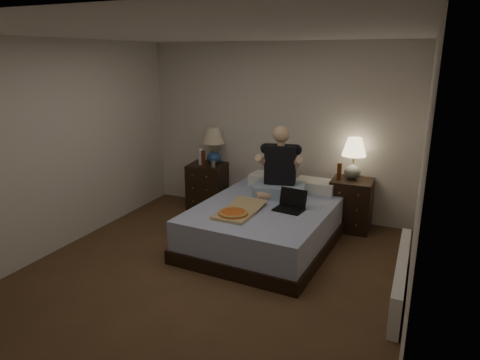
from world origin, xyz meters
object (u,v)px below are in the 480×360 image
at_px(bed, 267,224).
at_px(laptop, 289,201).
at_px(water_bottle, 201,157).
at_px(lamp_left, 214,146).
at_px(lamp_right, 354,159).
at_px(beer_bottle_left, 203,158).
at_px(pizza_box, 233,214).
at_px(person, 280,162).
at_px(beer_bottle_right, 339,172).
at_px(soda_can, 213,164).
at_px(nightstand_right, 351,204).
at_px(nightstand_left, 208,186).
at_px(radiator, 401,277).

height_order(bed, laptop, laptop).
height_order(water_bottle, laptop, water_bottle).
bearing_deg(lamp_left, water_bottle, -141.33).
relative_size(lamp_right, water_bottle, 2.24).
xyz_separation_m(bed, water_bottle, (-1.39, 0.84, 0.57)).
relative_size(beer_bottle_left, pizza_box, 0.30).
bearing_deg(person, beer_bottle_right, 22.46).
distance_m(bed, beer_bottle_left, 1.62).
xyz_separation_m(soda_can, beer_bottle_left, (-0.18, 0.02, 0.06)).
bearing_deg(nightstand_right, beer_bottle_right, -159.39).
relative_size(nightstand_right, laptop, 2.05).
distance_m(lamp_right, soda_can, 2.02).
bearing_deg(person, beer_bottle_left, 152.69).
relative_size(nightstand_left, nightstand_right, 1.00).
distance_m(beer_bottle_right, radiator, 1.85).
relative_size(lamp_left, beer_bottle_left, 2.43).
relative_size(water_bottle, person, 0.27).
relative_size(nightstand_left, person, 0.75).
xyz_separation_m(beer_bottle_right, person, (-0.69, -0.45, 0.17)).
distance_m(water_bottle, pizza_box, 1.84).
bearing_deg(laptop, lamp_left, 153.33).
bearing_deg(beer_bottle_right, bed, -130.22).
distance_m(nightstand_right, soda_can, 2.07).
xyz_separation_m(nightstand_left, lamp_right, (2.18, 0.07, 0.63)).
bearing_deg(pizza_box, nightstand_left, 129.36).
bearing_deg(beer_bottle_left, beer_bottle_right, 1.63).
height_order(soda_can, beer_bottle_right, beer_bottle_right).
distance_m(beer_bottle_right, person, 0.84).
height_order(lamp_right, laptop, lamp_right).
xyz_separation_m(lamp_left, person, (1.25, -0.58, 0.00)).
height_order(lamp_left, radiator, lamp_left).
relative_size(soda_can, pizza_box, 0.13).
height_order(nightstand_left, lamp_right, lamp_right).
bearing_deg(nightstand_left, lamp_right, -2.78).
bearing_deg(nightstand_left, pizza_box, -57.65).
relative_size(bed, beer_bottle_left, 8.99).
relative_size(person, pizza_box, 1.22).
height_order(bed, beer_bottle_right, beer_bottle_right).
distance_m(soda_can, beer_bottle_right, 1.85).
bearing_deg(water_bottle, beer_bottle_right, 0.00).
xyz_separation_m(laptop, pizza_box, (-0.52, -0.46, -0.08)).
distance_m(soda_can, laptop, 1.68).
bearing_deg(bed, person, 89.69).
bearing_deg(bed, beer_bottle_right, 53.56).
bearing_deg(water_bottle, beer_bottle_left, -36.72).
xyz_separation_m(person, radiator, (1.61, -1.02, -0.78)).
bearing_deg(beer_bottle_right, radiator, -57.93).
bearing_deg(beer_bottle_right, nightstand_left, 178.36).
bearing_deg(beer_bottle_left, laptop, -28.61).
height_order(lamp_left, beer_bottle_right, lamp_left).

